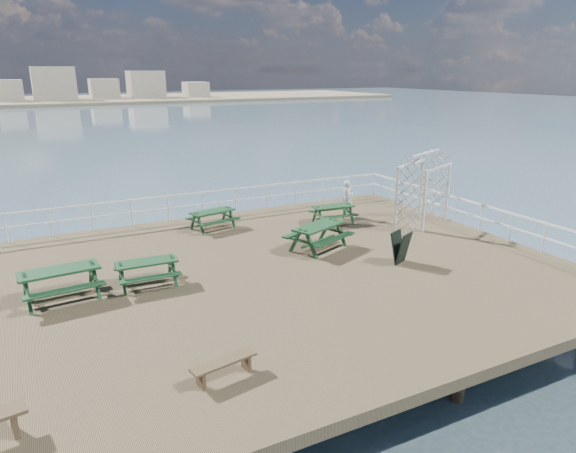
# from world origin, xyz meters

# --- Properties ---
(ground) EXTENTS (18.00, 14.00, 0.30)m
(ground) POSITION_xyz_m (0.00, 0.00, -0.15)
(ground) COLOR brown
(ground) RESTS_ON ground
(sea_backdrop) EXTENTS (300.00, 300.00, 9.20)m
(sea_backdrop) POSITION_xyz_m (12.54, 134.07, -0.51)
(sea_backdrop) COLOR #466477
(sea_backdrop) RESTS_ON ground
(railing) EXTENTS (17.77, 13.76, 1.10)m
(railing) POSITION_xyz_m (-0.07, 2.57, 0.87)
(railing) COLOR white
(railing) RESTS_ON ground
(picnic_table_a) EXTENTS (1.76, 1.44, 0.84)m
(picnic_table_a) POSITION_xyz_m (-3.69, 0.65, 0.53)
(picnic_table_a) COLOR #14381C
(picnic_table_a) RESTS_ON ground
(picnic_table_b) EXTENTS (1.95, 1.69, 0.83)m
(picnic_table_b) POSITION_xyz_m (-0.19, 5.04, 0.53)
(picnic_table_b) COLOR #14381C
(picnic_table_b) RESTS_ON ground
(picnic_table_c) EXTENTS (1.79, 1.50, 0.81)m
(picnic_table_c) POSITION_xyz_m (4.45, 3.61, 0.52)
(picnic_table_c) COLOR #14381C
(picnic_table_c) RESTS_ON ground
(picnic_table_d) EXTENTS (2.15, 1.80, 0.99)m
(picnic_table_d) POSITION_xyz_m (-5.98, 0.73, 0.63)
(picnic_table_d) COLOR #14381C
(picnic_table_d) RESTS_ON ground
(picnic_table_e) EXTENTS (2.49, 2.28, 0.99)m
(picnic_table_e) POSITION_xyz_m (2.29, 1.10, 0.63)
(picnic_table_e) COLOR #14381C
(picnic_table_e) RESTS_ON ground
(flat_bench_far) EXTENTS (1.44, 0.58, 0.40)m
(flat_bench_far) POSITION_xyz_m (-3.37, -4.81, 0.30)
(flat_bench_far) COLOR brown
(flat_bench_far) RESTS_ON ground
(trellis_arbor) EXTENTS (2.63, 2.06, 2.90)m
(trellis_arbor) POSITION_xyz_m (7.60, 1.94, 1.29)
(trellis_arbor) COLOR white
(trellis_arbor) RESTS_ON ground
(sandwich_board) EXTENTS (0.79, 0.71, 1.06)m
(sandwich_board) POSITION_xyz_m (3.95, -1.27, 0.51)
(sandwich_board) COLOR black
(sandwich_board) RESTS_ON ground
(person) EXTENTS (0.61, 0.44, 1.56)m
(person) POSITION_xyz_m (5.43, 4.08, 0.78)
(person) COLOR silver
(person) RESTS_ON ground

